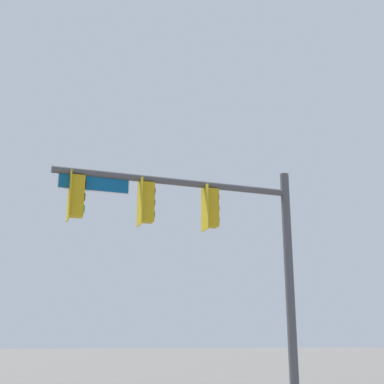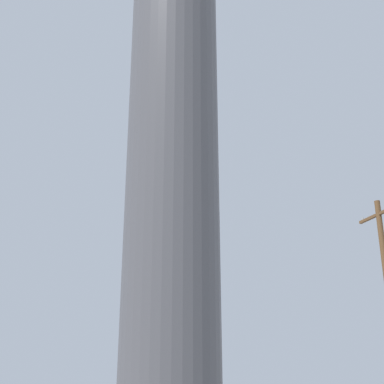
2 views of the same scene
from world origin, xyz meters
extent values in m
cylinder|color=#47474C|center=(-7.41, -5.04, 3.36)|extent=(0.26, 0.26, 6.72)
cylinder|color=#47474C|center=(-4.02, -5.57, 6.12)|extent=(6.82, 1.25, 0.20)
cube|color=gold|center=(-4.85, -5.44, 5.45)|extent=(0.11, 0.52, 1.30)
cube|color=#B79314|center=(-5.04, -5.41, 5.45)|extent=(0.41, 0.37, 1.10)
cylinder|color=#B79314|center=(-5.04, -5.41, 6.06)|extent=(0.04, 0.04, 0.12)
cylinder|color=#340503|center=(-5.23, -5.38, 5.78)|extent=(0.06, 0.22, 0.22)
cylinder|color=#392D05|center=(-5.23, -5.38, 5.45)|extent=(0.06, 0.22, 0.22)
cylinder|color=green|center=(-5.23, -5.38, 5.12)|extent=(0.06, 0.22, 0.22)
cube|color=gold|center=(-2.98, -5.73, 5.45)|extent=(0.11, 0.52, 1.30)
cube|color=#B79314|center=(-3.17, -5.70, 5.45)|extent=(0.41, 0.37, 1.10)
cylinder|color=#B79314|center=(-3.17, -5.70, 6.06)|extent=(0.04, 0.04, 0.12)
cylinder|color=#340503|center=(-3.37, -5.67, 5.78)|extent=(0.06, 0.22, 0.22)
cylinder|color=#392D05|center=(-3.37, -5.67, 5.45)|extent=(0.06, 0.22, 0.22)
cylinder|color=green|center=(-3.37, -5.67, 5.12)|extent=(0.06, 0.22, 0.22)
cube|color=gold|center=(-1.11, -6.02, 5.45)|extent=(0.11, 0.52, 1.30)
cube|color=#B79314|center=(-1.30, -6.00, 5.45)|extent=(0.41, 0.37, 1.10)
cylinder|color=#B79314|center=(-1.30, -6.00, 6.06)|extent=(0.04, 0.04, 0.12)
cylinder|color=#340503|center=(-1.50, -5.96, 5.78)|extent=(0.06, 0.22, 0.22)
cylinder|color=#392D05|center=(-1.50, -5.96, 5.45)|extent=(0.06, 0.22, 0.22)
cylinder|color=green|center=(-1.50, -5.96, 5.12)|extent=(0.06, 0.22, 0.22)
cube|color=#0A4C7F|center=(-1.74, -5.93, 5.83)|extent=(1.83, 0.32, 0.37)
cube|color=white|center=(-1.74, -5.93, 5.83)|extent=(1.89, 0.32, 0.43)
cube|color=brown|center=(-10.08, 5.15, 8.22)|extent=(2.72, 0.26, 0.12)
cylinder|color=gray|center=(-11.24, 5.09, 8.34)|extent=(0.08, 0.08, 0.16)
camera|label=1|loc=(2.46, 7.24, 1.75)|focal=50.00mm
camera|label=2|loc=(9.23, -8.27, 1.30)|focal=50.00mm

